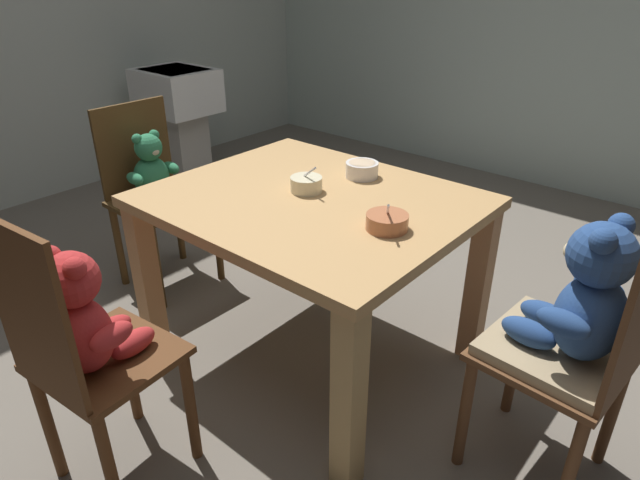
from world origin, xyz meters
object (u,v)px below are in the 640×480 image
at_px(teddy_chair_near_front, 84,334).
at_px(porridge_bowl_cream_center, 306,184).
at_px(teddy_chair_near_right, 579,321).
at_px(porridge_bowl_white_far_center, 362,169).
at_px(teddy_chair_near_left, 154,183).
at_px(sink_basin, 179,109).
at_px(dining_table, 311,226).
at_px(porridge_bowl_terracotta_near_right, 387,221).

height_order(teddy_chair_near_front, porridge_bowl_cream_center, teddy_chair_near_front).
distance_m(teddy_chair_near_right, porridge_bowl_white_far_center, 0.99).
bearing_deg(porridge_bowl_white_far_center, teddy_chair_near_left, -162.32).
distance_m(teddy_chair_near_right, sink_basin, 3.14).
xyz_separation_m(dining_table, porridge_bowl_terracotta_near_right, (0.36, -0.04, 0.15)).
height_order(dining_table, teddy_chair_near_left, teddy_chair_near_left).
height_order(dining_table, porridge_bowl_white_far_center, porridge_bowl_white_far_center).
height_order(teddy_chair_near_left, porridge_bowl_terracotta_near_right, teddy_chair_near_left).
bearing_deg(teddy_chair_near_front, porridge_bowl_terracotta_near_right, -32.72).
distance_m(porridge_bowl_white_far_center, porridge_bowl_terracotta_near_right, 0.47).
xyz_separation_m(teddy_chair_near_right, porridge_bowl_white_far_center, (-0.95, 0.25, 0.15)).
bearing_deg(porridge_bowl_cream_center, sink_basin, 156.19).
xyz_separation_m(porridge_bowl_white_far_center, porridge_bowl_terracotta_near_right, (0.34, -0.33, -0.00)).
relative_size(teddy_chair_near_front, teddy_chair_near_left, 1.07).
height_order(teddy_chair_near_front, sink_basin, teddy_chair_near_front).
distance_m(teddy_chair_near_left, porridge_bowl_terracotta_near_right, 1.36).
bearing_deg(sink_basin, dining_table, -23.96).
bearing_deg(dining_table, porridge_bowl_white_far_center, 86.06).
height_order(teddy_chair_near_right, sink_basin, teddy_chair_near_right).
relative_size(teddy_chair_near_left, sink_basin, 1.11).
bearing_deg(teddy_chair_near_right, porridge_bowl_white_far_center, -10.98).
height_order(teddy_chair_near_front, porridge_bowl_terracotta_near_right, teddy_chair_near_front).
bearing_deg(dining_table, porridge_bowl_terracotta_near_right, -6.86).
distance_m(porridge_bowl_cream_center, porridge_bowl_white_far_center, 0.26).
bearing_deg(porridge_bowl_terracotta_near_right, teddy_chair_near_front, -117.20).
height_order(teddy_chair_near_right, teddy_chair_near_left, teddy_chair_near_right).
height_order(teddy_chair_near_front, teddy_chair_near_left, teddy_chair_near_front).
bearing_deg(porridge_bowl_cream_center, teddy_chair_near_left, -176.18).
bearing_deg(teddy_chair_near_right, porridge_bowl_terracotta_near_right, 10.99).
distance_m(teddy_chair_near_right, porridge_bowl_terracotta_near_right, 0.63).
bearing_deg(porridge_bowl_terracotta_near_right, dining_table, 173.14).
xyz_separation_m(teddy_chair_near_left, sink_basin, (-1.07, 0.95, 0.00)).
height_order(porridge_bowl_cream_center, sink_basin, porridge_bowl_cream_center).
relative_size(teddy_chair_near_right, sink_basin, 1.15).
bearing_deg(sink_basin, teddy_chair_near_left, -41.37).
xyz_separation_m(teddy_chair_near_left, porridge_bowl_terracotta_near_right, (1.34, -0.01, 0.21)).
distance_m(teddy_chair_near_right, porridge_bowl_cream_center, 1.02).
height_order(dining_table, teddy_chair_near_right, teddy_chair_near_right).
bearing_deg(porridge_bowl_terracotta_near_right, sink_basin, 158.41).
xyz_separation_m(teddy_chair_near_right, teddy_chair_near_left, (-1.94, -0.07, -0.06)).
xyz_separation_m(teddy_chair_near_front, porridge_bowl_white_far_center, (0.09, 1.16, 0.18)).
distance_m(teddy_chair_near_front, teddy_chair_near_left, 1.24).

